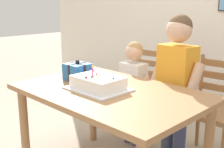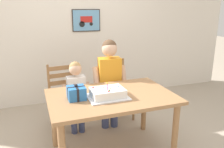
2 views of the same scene
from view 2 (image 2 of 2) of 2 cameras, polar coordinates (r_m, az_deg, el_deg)
The scene contains 8 objects.
back_wall at distance 4.29m, azimuth -8.76°, elevation 10.51°, with size 6.40×0.11×2.60m.
dining_table at distance 2.67m, azimuth -0.16°, elevation -7.20°, with size 1.41×0.92×0.76m.
birthday_cake at distance 2.54m, azimuth -1.09°, elevation -4.80°, with size 0.44×0.34×0.19m.
gift_box_red_large at distance 2.53m, azimuth -8.80°, elevation -4.63°, with size 0.19×0.19×0.17m.
chair_left at distance 3.46m, azimuth -11.58°, elevation -5.25°, with size 0.46×0.46×0.92m.
chair_right at distance 3.65m, azimuth 1.04°, elevation -3.78°, with size 0.46×0.46×0.92m.
child_older at distance 3.22m, azimuth -0.59°, elevation -0.49°, with size 0.49×0.29×1.30m.
child_younger at distance 3.16m, azimuth -8.80°, elevation -4.17°, with size 0.37×0.21×1.03m.
Camera 2 is at (-0.82, -2.31, 1.72)m, focal length 36.99 mm.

